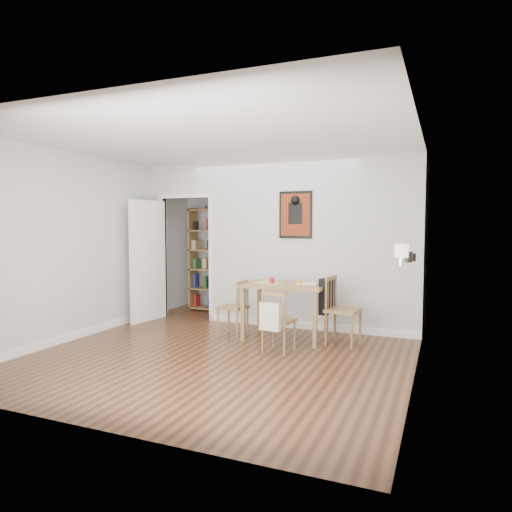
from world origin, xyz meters
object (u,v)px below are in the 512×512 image
at_px(chair_left, 233,308).
at_px(mantel_lamp, 402,252).
at_px(fireplace, 410,309).
at_px(notebook, 307,283).
at_px(bookshelf, 211,260).
at_px(ceramic_jar_a, 408,257).
at_px(ceramic_jar_b, 413,257).
at_px(chair_right, 342,310).
at_px(orange_fruit, 300,281).
at_px(red_glass, 272,281).
at_px(chair_front, 278,321).
at_px(dining_table, 285,290).

height_order(chair_left, mantel_lamp, mantel_lamp).
bearing_deg(fireplace, notebook, 160.48).
distance_m(bookshelf, ceramic_jar_a, 4.09).
relative_size(fireplace, ceramic_jar_b, 12.81).
xyz_separation_m(chair_left, ceramic_jar_a, (2.40, -0.23, 0.82)).
height_order(chair_right, orange_fruit, chair_right).
distance_m(fireplace, red_glass, 1.90).
relative_size(chair_front, bookshelf, 0.41).
bearing_deg(dining_table, red_glass, -164.34).
relative_size(dining_table, ceramic_jar_b, 11.74).
distance_m(chair_right, red_glass, 1.03).
bearing_deg(notebook, chair_right, -10.92).
xyz_separation_m(bookshelf, notebook, (2.27, -1.42, -0.15)).
distance_m(dining_table, red_glass, 0.23).
relative_size(chair_right, notebook, 3.34).
height_order(bookshelf, fireplace, bookshelf).
bearing_deg(chair_right, chair_left, -175.85).
height_order(chair_front, ceramic_jar_a, ceramic_jar_a).
xyz_separation_m(chair_left, orange_fruit, (0.95, 0.16, 0.41)).
distance_m(dining_table, notebook, 0.32).
xyz_separation_m(mantel_lamp, ceramic_jar_b, (0.08, 0.61, -0.10)).
distance_m(chair_left, mantel_lamp, 2.61).
distance_m(red_glass, mantel_lamp, 1.98).
distance_m(chair_right, notebook, 0.61).
relative_size(red_glass, notebook, 0.31).
xyz_separation_m(chair_front, fireplace, (1.55, 0.25, 0.22)).
xyz_separation_m(chair_front, mantel_lamp, (1.47, -0.12, 0.91)).
relative_size(notebook, ceramic_jar_b, 2.82).
height_order(notebook, ceramic_jar_b, ceramic_jar_b).
relative_size(dining_table, chair_left, 1.41).
height_order(chair_right, chair_front, chair_right).
xyz_separation_m(dining_table, fireplace, (1.68, -0.39, -0.07)).
xyz_separation_m(dining_table, mantel_lamp, (1.60, -0.76, 0.62)).
relative_size(bookshelf, mantel_lamp, 8.19).
distance_m(bookshelf, red_glass, 2.40).
bearing_deg(bookshelf, dining_table, -37.46).
distance_m(chair_front, fireplace, 1.59).
bearing_deg(orange_fruit, mantel_lamp, -30.23).
bearing_deg(ceramic_jar_b, red_glass, 177.00).
distance_m(dining_table, ceramic_jar_a, 1.76).
bearing_deg(ceramic_jar_a, orange_fruit, 164.63).
distance_m(chair_left, ceramic_jar_a, 2.54).
bearing_deg(ceramic_jar_b, dining_table, 174.95).
height_order(chair_front, notebook, notebook).
relative_size(bookshelf, fireplace, 1.53).
relative_size(chair_front, ceramic_jar_a, 6.13).
distance_m(chair_left, orange_fruit, 1.05).
bearing_deg(orange_fruit, fireplace, -16.81).
relative_size(dining_table, orange_fruit, 15.78).
bearing_deg(red_glass, ceramic_jar_b, -3.00).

